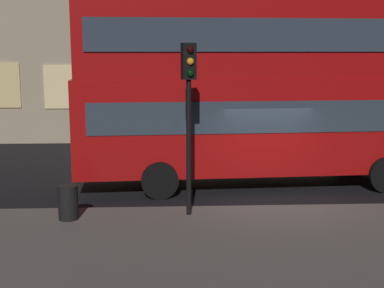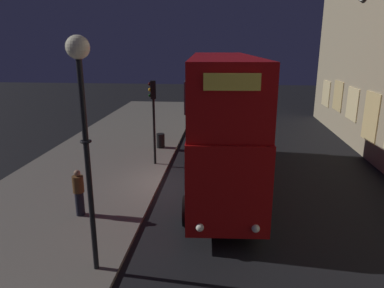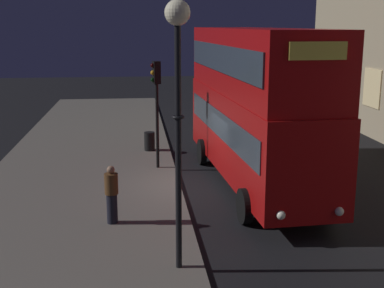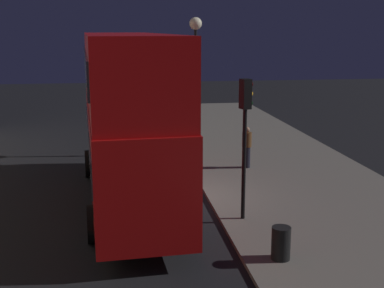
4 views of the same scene
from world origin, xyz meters
name	(u,v)px [view 4 (image 4 of 4)]	position (x,y,z in m)	size (l,w,h in m)	color
ground_plane	(188,200)	(0.00, 0.00, 0.00)	(80.00, 80.00, 0.00)	black
sidewalk_slab	(307,192)	(0.00, -4.18, 0.06)	(44.00, 7.09, 0.12)	#5B564F
double_decker_bus	(127,112)	(-0.17, 1.97, 3.07)	(10.95, 3.22, 5.50)	#9E0C0C
traffic_light_near_kerb	(245,120)	(-2.31, -1.33, 3.10)	(0.37, 0.39, 4.15)	black
street_lamp	(196,52)	(6.32, -1.23, 4.66)	(0.55, 0.55, 6.02)	black
pedestrian	(247,147)	(3.37, -2.87, 0.97)	(0.38, 0.38, 1.68)	black
litter_bin	(281,243)	(-5.20, -1.55, 0.53)	(0.47, 0.47, 0.83)	black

